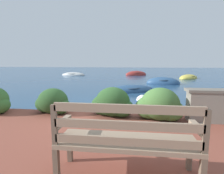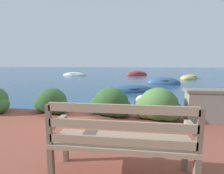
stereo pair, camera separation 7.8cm
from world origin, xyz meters
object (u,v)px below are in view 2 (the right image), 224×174
object	(u,v)px
park_bench	(121,139)
rowboat_nearest	(131,90)
rowboat_mid	(163,83)
rowboat_outer	(74,75)
rowboat_far	(189,78)
mooring_buoy	(142,101)
rowboat_distant	(137,75)

from	to	relation	value
park_bench	rowboat_nearest	distance (m)	7.26
rowboat_mid	rowboat_outer	xyz separation A→B (m)	(-8.67, 6.40, -0.02)
rowboat_far	rowboat_outer	distance (m)	11.81
rowboat_outer	mooring_buoy	xyz separation A→B (m)	(6.98, -12.18, 0.03)
rowboat_far	rowboat_distant	bearing A→B (deg)	96.23
rowboat_far	rowboat_outer	size ratio (longest dim) A/B	1.02
park_bench	mooring_buoy	bearing A→B (deg)	80.91
rowboat_mid	rowboat_outer	distance (m)	10.78
rowboat_outer	rowboat_distant	world-z (taller)	rowboat_distant
rowboat_nearest	mooring_buoy	distance (m)	2.60
park_bench	rowboat_far	bearing A→B (deg)	67.02
rowboat_mid	mooring_buoy	xyz separation A→B (m)	(-1.69, -5.77, 0.01)
rowboat_far	park_bench	bearing A→B (deg)	-158.80
park_bench	rowboat_outer	xyz separation A→B (m)	(-6.57, 16.85, -0.65)
rowboat_far	mooring_buoy	bearing A→B (deg)	-164.65
rowboat_distant	rowboat_mid	bearing A→B (deg)	81.18
park_bench	rowboat_outer	bearing A→B (deg)	107.27
rowboat_nearest	mooring_buoy	bearing A→B (deg)	-105.00
rowboat_nearest	mooring_buoy	size ratio (longest dim) A/B	5.55
rowboat_nearest	mooring_buoy	xyz separation A→B (m)	(0.48, -2.56, 0.03)
rowboat_far	rowboat_outer	world-z (taller)	rowboat_far
rowboat_distant	mooring_buoy	world-z (taller)	rowboat_distant
park_bench	rowboat_distant	size ratio (longest dim) A/B	0.62
rowboat_mid	rowboat_far	world-z (taller)	rowboat_mid
rowboat_far	rowboat_distant	distance (m)	5.66
rowboat_far	mooring_buoy	xyz separation A→B (m)	(-4.63, -10.03, 0.02)
rowboat_outer	rowboat_distant	distance (m)	6.99
park_bench	mooring_buoy	world-z (taller)	park_bench
mooring_buoy	rowboat_nearest	bearing A→B (deg)	100.72
rowboat_far	rowboat_nearest	bearing A→B (deg)	-174.24
park_bench	rowboat_outer	distance (m)	18.10
park_bench	rowboat_mid	size ratio (longest dim) A/B	0.70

